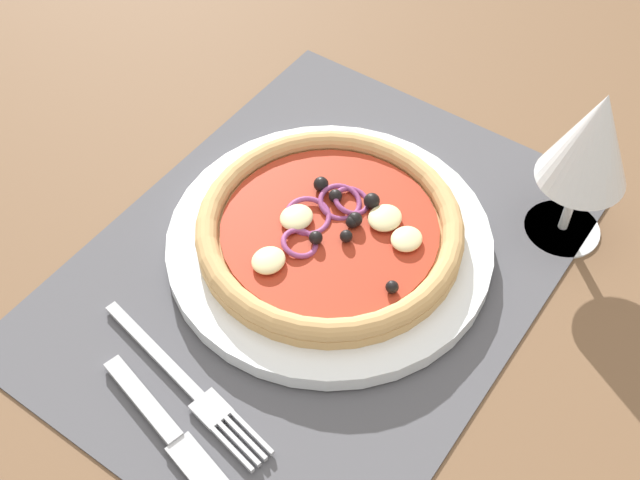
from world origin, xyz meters
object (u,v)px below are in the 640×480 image
plate (330,243)px  fork (191,388)px  knife (192,459)px  wine_glass (592,144)px  pizza (331,229)px

plate → fork: (16.65, -0.83, -0.51)cm
knife → wine_glass: wine_glass is taller
fork → knife: 5.56cm
plate → fork: size_ratio=1.49×
plate → pizza: (-0.02, 0.01, 1.82)cm
knife → fork: bearing=145.6°
wine_glass → fork: bearing=-27.4°
fork → knife: knife is taller
knife → wine_glass: size_ratio=1.33×
fork → wine_glass: bearing=73.5°
plate → knife: 21.00cm
pizza → knife: bearing=7.9°
plate → wine_glass: bearing=132.1°
plate → pizza: 1.82cm
plate → knife: size_ratio=1.35×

